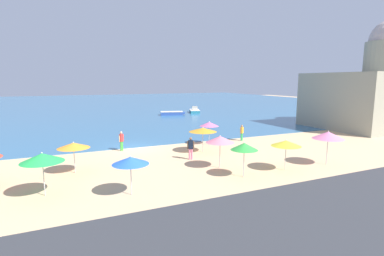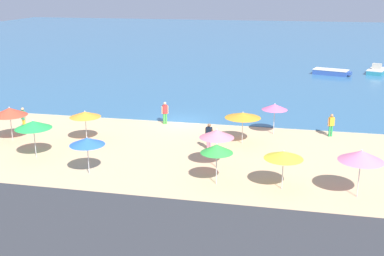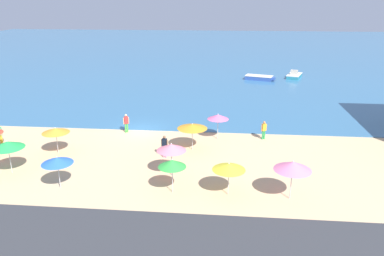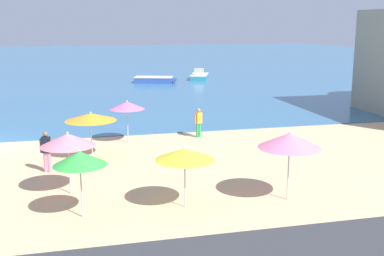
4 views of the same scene
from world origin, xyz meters
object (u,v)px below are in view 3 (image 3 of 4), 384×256
Objects in this scene: bather_3 at (126,122)px; bather_5 at (165,145)px; beach_umbrella_2 at (218,117)px; beach_umbrella_3 at (57,160)px; bather_4 at (0,133)px; beach_umbrella_10 at (56,131)px; beach_umbrella_7 at (172,163)px; beach_umbrella_8 at (192,126)px; skiff_offshore at (294,75)px; beach_umbrella_4 at (293,166)px; beach_umbrella_5 at (171,147)px; skiff_nearshore at (259,78)px; beach_umbrella_1 at (7,145)px; beach_umbrella_6 at (229,167)px; bather_1 at (264,129)px.

bather_3 is 0.97× the size of bather_5.
bather_3 is at bearing 173.93° from beach_umbrella_2.
beach_umbrella_3 reaches higher than bather_4.
beach_umbrella_3 is 6.17m from beach_umbrella_10.
beach_umbrella_7 is at bearing -28.66° from beach_umbrella_10.
beach_umbrella_2 is 18.67m from bather_4.
beach_umbrella_3 is 8.27m from bather_5.
beach_umbrella_8 is 0.56× the size of skiff_offshore.
beach_umbrella_4 is 7.42m from beach_umbrella_7.
bather_4 is at bearing -178.90° from beach_umbrella_8.
beach_umbrella_4 reaches higher than beach_umbrella_8.
beach_umbrella_4 is 10.06m from beach_umbrella_8.
beach_umbrella_4 is (14.90, -0.06, 0.29)m from beach_umbrella_3.
beach_umbrella_5 is 0.55× the size of skiff_offshore.
beach_umbrella_3 is 0.95× the size of beach_umbrella_7.
beach_umbrella_8 is at bearing -105.28° from skiff_nearshore.
beach_umbrella_1 is 1.13× the size of beach_umbrella_10.
beach_umbrella_4 reaches higher than beach_umbrella_7.
beach_umbrella_5 is 1.03× the size of beach_umbrella_7.
bather_4 is (-18.41, -2.94, -1.06)m from beach_umbrella_2.
bather_5 is (-2.00, -1.84, -0.99)m from beach_umbrella_8.
skiff_nearshore is at bearing 74.72° from beach_umbrella_8.
beach_umbrella_1 is at bearing 157.41° from beach_umbrella_3.
bather_5 is (6.10, 5.51, -0.94)m from beach_umbrella_3.
bather_4 is at bearing 139.68° from beach_umbrella_3.
beach_umbrella_7 is at bearing -103.17° from skiff_nearshore.
beach_umbrella_5 is 1.38× the size of bather_4.
beach_umbrella_7 is 1.29× the size of bather_5.
beach_umbrella_3 is 0.51× the size of skiff_offshore.
skiff_offshore is (19.63, 26.55, -0.60)m from bather_3.
beach_umbrella_3 is at bearing -64.85° from beach_umbrella_10.
beach_umbrella_4 is (19.30, -1.89, 0.09)m from beach_umbrella_1.
skiff_nearshore is (7.64, 27.97, -1.64)m from beach_umbrella_8.
bather_4 is 37.12m from skiff_nearshore.
beach_umbrella_4 reaches higher than bather_3.
beach_umbrella_7 reaches higher than beach_umbrella_8.
beach_umbrella_7 is 1.33× the size of bather_3.
beach_umbrella_6 is (-3.85, 0.18, -0.31)m from beach_umbrella_4.
skiff_nearshore is 5.92m from skiff_offshore.
bather_4 is at bearing -130.35° from skiff_nearshore.
beach_umbrella_10 is at bearing -128.86° from bather_3.
beach_umbrella_1 reaches higher than bather_1.
beach_umbrella_1 reaches higher than beach_umbrella_7.
beach_umbrella_2 is 1.39× the size of bather_1.
skiff_offshore is at bearing 80.36° from beach_umbrella_4.
bather_5 is at bearing 147.68° from beach_umbrella_4.
beach_umbrella_3 is at bearing -137.78° from beach_umbrella_8.
bather_1 is 0.36× the size of skiff_nearshore.
bather_4 is (-23.20, 7.09, -1.27)m from beach_umbrella_4.
beach_umbrella_1 is 39.13m from skiff_nearshore.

